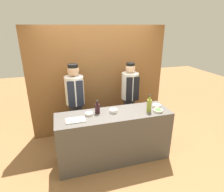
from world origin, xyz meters
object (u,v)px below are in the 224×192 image
at_px(bottle_oil, 149,105).
at_px(chef_right, 129,97).
at_px(sauce_bowl_green, 158,111).
at_px(bottle_wine, 97,108).
at_px(chef_left, 76,102).
at_px(cutting_board, 76,120).
at_px(sauce_bowl_purple, 113,111).
at_px(sauce_bowl_white, 89,114).
at_px(sauce_bowl_yellow, 157,106).

distance_m(bottle_oil, chef_right, 0.88).
relative_size(sauce_bowl_green, bottle_wine, 0.69).
distance_m(bottle_oil, chef_left, 1.49).
height_order(cutting_board, chef_right, chef_right).
bearing_deg(sauce_bowl_purple, cutting_board, -169.76).
distance_m(sauce_bowl_white, sauce_bowl_green, 1.22).
distance_m(sauce_bowl_white, bottle_oil, 1.06).
distance_m(bottle_wine, chef_left, 0.75).
distance_m(cutting_board, chef_left, 0.85).
relative_size(sauce_bowl_yellow, bottle_oil, 0.47).
bearing_deg(bottle_oil, chef_right, 91.87).
height_order(bottle_wine, chef_right, chef_right).
relative_size(cutting_board, chef_right, 0.18).
xyz_separation_m(cutting_board, chef_left, (0.09, 0.85, -0.03)).
height_order(cutting_board, bottle_wine, bottle_wine).
distance_m(sauce_bowl_purple, bottle_wine, 0.29).
relative_size(bottle_oil, chef_right, 0.19).
height_order(chef_left, chef_right, chef_left).
height_order(sauce_bowl_yellow, chef_left, chef_left).
bearing_deg(chef_right, bottle_wine, -142.27).
xyz_separation_m(sauce_bowl_white, bottle_oil, (1.04, -0.16, 0.10)).
distance_m(sauce_bowl_green, bottle_wine, 1.08).
bearing_deg(chef_right, sauce_bowl_white, -145.19).
relative_size(sauce_bowl_yellow, bottle_wine, 0.63).
bearing_deg(sauce_bowl_yellow, cutting_board, -175.63).
bearing_deg(sauce_bowl_yellow, chef_right, 109.65).
height_order(sauce_bowl_yellow, chef_right, chef_right).
bearing_deg(sauce_bowl_purple, sauce_bowl_white, 177.63).
height_order(sauce_bowl_green, chef_right, chef_right).
bearing_deg(chef_left, bottle_oil, -35.69).
xyz_separation_m(sauce_bowl_yellow, bottle_wine, (-1.12, 0.06, 0.06)).
relative_size(bottle_wine, chef_left, 0.14).
relative_size(cutting_board, bottle_oil, 0.98).
distance_m(sauce_bowl_white, chef_left, 0.73).
height_order(sauce_bowl_white, cutting_board, sauce_bowl_white).
xyz_separation_m(sauce_bowl_yellow, chef_right, (-0.26, 0.73, -0.07)).
relative_size(sauce_bowl_yellow, chef_left, 0.09).
bearing_deg(sauce_bowl_yellow, sauce_bowl_purple, 179.66).
height_order(cutting_board, chef_left, chef_left).
xyz_separation_m(sauce_bowl_green, chef_left, (-1.36, 0.92, -0.05)).
distance_m(sauce_bowl_green, chef_left, 1.64).
height_order(sauce_bowl_purple, bottle_wine, bottle_wine).
xyz_separation_m(bottle_oil, chef_right, (-0.03, 0.86, -0.17)).
distance_m(cutting_board, bottle_wine, 0.44).
bearing_deg(chef_left, sauce_bowl_white, -77.30).
bearing_deg(sauce_bowl_green, bottle_wine, 166.47).
xyz_separation_m(cutting_board, bottle_oil, (1.29, -0.02, 0.11)).
bearing_deg(chef_right, sauce_bowl_purple, -129.13).
bearing_deg(bottle_wine, sauce_bowl_white, -165.66).
xyz_separation_m(sauce_bowl_purple, chef_left, (-0.59, 0.72, -0.06)).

